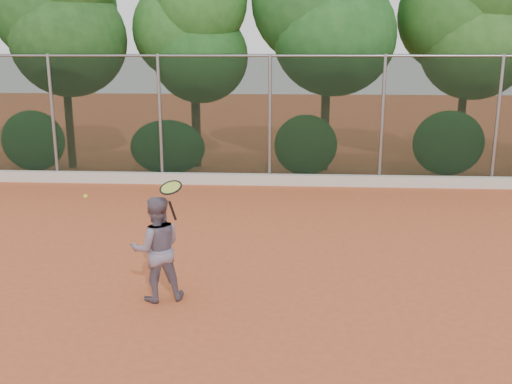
{
  "coord_description": "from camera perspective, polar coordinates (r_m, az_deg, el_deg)",
  "views": [
    {
      "loc": [
        0.58,
        -8.38,
        3.6
      ],
      "look_at": [
        0.0,
        1.0,
        1.25
      ],
      "focal_mm": 40.0,
      "sensor_mm": 36.0,
      "label": 1
    }
  ],
  "objects": [
    {
      "name": "concrete_curb",
      "position": [
        15.6,
        1.33,
        1.25
      ],
      "size": [
        24.0,
        0.2,
        0.3
      ],
      "primitive_type": "cube",
      "color": "beige",
      "rests_on": "ground"
    },
    {
      "name": "chainlink_fence",
      "position": [
        15.49,
        1.39,
        7.57
      ],
      "size": [
        24.09,
        0.09,
        3.5
      ],
      "color": "black",
      "rests_on": "ground"
    },
    {
      "name": "ground",
      "position": [
        9.14,
        -0.4,
        -9.16
      ],
      "size": [
        80.0,
        80.0,
        0.0
      ],
      "primitive_type": "plane",
      "color": "#C4572E",
      "rests_on": "ground"
    },
    {
      "name": "foliage_backdrop",
      "position": [
        17.42,
        -0.17,
        16.67
      ],
      "size": [
        23.7,
        3.63,
        7.55
      ],
      "color": "#3F2718",
      "rests_on": "ground"
    },
    {
      "name": "tennis_ball_in_flight",
      "position": [
        8.88,
        -16.68,
        -0.41
      ],
      "size": [
        0.06,
        0.06,
        0.06
      ],
      "color": "#DCF237",
      "rests_on": "ground"
    },
    {
      "name": "tennis_racket",
      "position": [
        7.97,
        -8.5,
        0.18
      ],
      "size": [
        0.42,
        0.4,
        0.59
      ],
      "color": "black",
      "rests_on": "ground"
    },
    {
      "name": "tennis_player",
      "position": [
        8.46,
        -9.91,
        -5.62
      ],
      "size": [
        0.91,
        0.81,
        1.57
      ],
      "primitive_type": "imported",
      "rotation": [
        0.0,
        0.0,
        3.47
      ],
      "color": "slate",
      "rests_on": "ground"
    }
  ]
}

